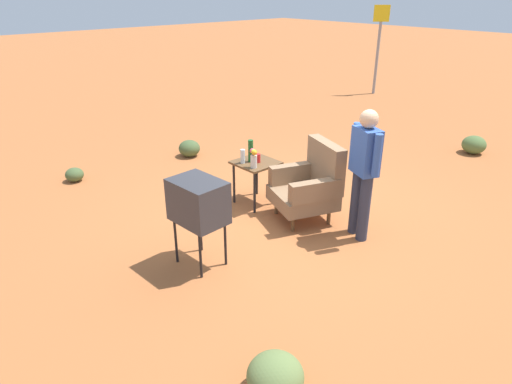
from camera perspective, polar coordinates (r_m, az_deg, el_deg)
name	(u,v)px	position (r m, az deg, el deg)	size (l,w,h in m)	color
ground_plane	(298,217)	(6.33, 5.33, -3.15)	(60.00, 60.00, 0.00)	#AD6033
armchair	(310,184)	(6.13, 6.78, 0.98)	(0.99, 1.00, 1.06)	brown
side_table	(256,168)	(6.49, -0.03, 3.02)	(0.56, 0.56, 0.64)	black
tv_on_stand	(198,202)	(4.97, -7.24, -1.23)	(0.62, 0.48, 1.03)	black
person_standing	(364,167)	(5.61, 13.39, 3.06)	(0.53, 0.35, 1.64)	#2D3347
road_sign	(378,45)	(14.01, 15.09, 17.38)	(0.33, 0.33, 2.44)	gray
bottle_wine_green	(251,151)	(6.41, -0.68, 5.17)	(0.07, 0.07, 0.32)	#1E5623
bottle_short_clear	(243,156)	(6.38, -1.67, 4.49)	(0.06, 0.06, 0.20)	silver
soda_can_red	(258,158)	(6.41, 0.27, 4.25)	(0.07, 0.07, 0.12)	red
flower_vase	(254,158)	(6.19, -0.30, 4.35)	(0.15, 0.10, 0.27)	silver
shrub_near	(74,175)	(7.98, -21.81, 2.04)	(0.29, 0.29, 0.22)	#475B33
shrub_mid	(474,145)	(9.60, 25.66, 5.37)	(0.44, 0.44, 0.34)	#516B38
shrub_far	(189,148)	(8.61, -8.35, 5.44)	(0.39, 0.39, 0.30)	#475B33
shrub_lone	(275,376)	(3.79, 2.44, -22.09)	(0.45, 0.45, 0.35)	olive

